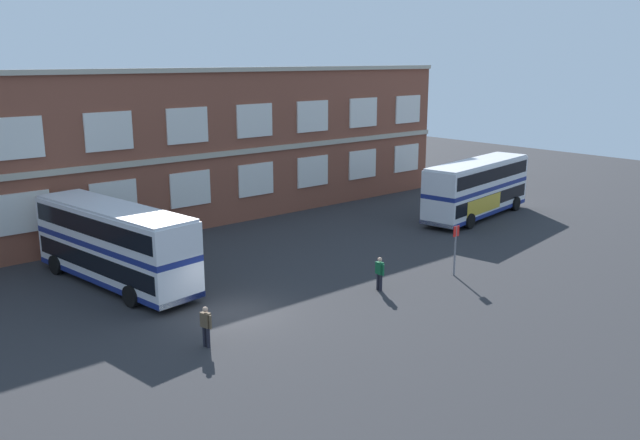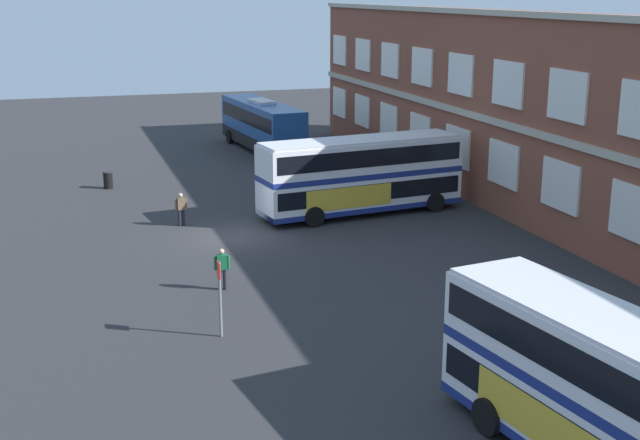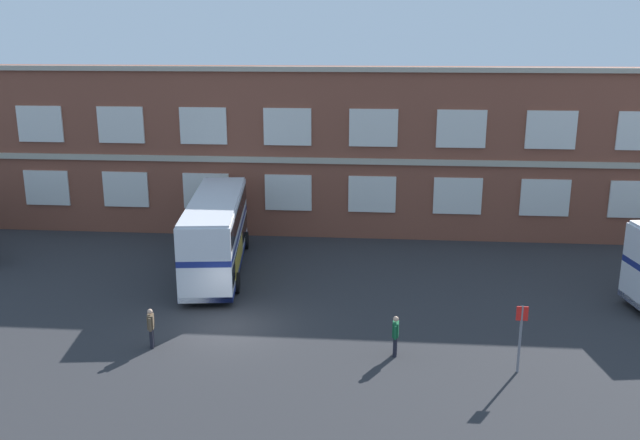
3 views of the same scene
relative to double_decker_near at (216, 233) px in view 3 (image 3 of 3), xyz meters
The scene contains 6 objects.
ground_plane 6.09m from the double_decker_near, 66.58° to the right, with size 120.00×120.00×0.00m, color #2B2B2D.
brick_terminal_building 11.56m from the double_decker_near, 74.32° to the left, with size 57.53×8.19×10.59m.
double_decker_near is the anchor object (origin of this frame).
waiting_passenger 9.57m from the double_decker_near, 93.13° to the right, with size 0.32×0.64×1.70m.
second_passenger 13.34m from the double_decker_near, 44.72° to the right, with size 0.27×0.64×1.70m.
bus_stand_flag 17.47m from the double_decker_near, 36.24° to the right, with size 0.44×0.10×2.70m.
Camera 3 is at (6.36, -27.27, 12.54)m, focal length 38.31 mm.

